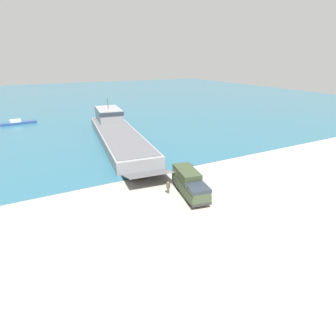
{
  "coord_description": "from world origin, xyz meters",
  "views": [
    {
      "loc": [
        -16.34,
        -28.42,
        16.39
      ],
      "look_at": [
        -0.42,
        2.47,
        1.89
      ],
      "focal_mm": 28.0,
      "sensor_mm": 36.0,
      "label": 1
    }
  ],
  "objects": [
    {
      "name": "landing_craft",
      "position": [
        -0.61,
        27.09,
        1.82
      ],
      "size": [
        11.59,
        41.66,
        7.57
      ],
      "rotation": [
        0.0,
        0.0,
        -0.11
      ],
      "color": "gray",
      "rests_on": "ground_plane"
    },
    {
      "name": "water_surface",
      "position": [
        0.0,
        95.21,
        0.0
      ],
      "size": [
        240.0,
        180.0,
        0.01
      ],
      "primitive_type": "cube",
      "color": "#285B70",
      "rests_on": "ground_plane"
    },
    {
      "name": "military_truck",
      "position": [
        0.12,
        -2.66,
        1.57
      ],
      "size": [
        3.82,
        8.07,
        3.03
      ],
      "rotation": [
        0.0,
        0.0,
        -1.75
      ],
      "color": "#3D4C33",
      "rests_on": "ground_plane"
    },
    {
      "name": "mooring_bollard",
      "position": [
        4.94,
        4.45,
        0.44
      ],
      "size": [
        0.34,
        0.34,
        0.81
      ],
      "color": "#333338",
      "rests_on": "ground_plane"
    },
    {
      "name": "ground_plane",
      "position": [
        0.0,
        0.0,
        0.0
      ],
      "size": [
        240.0,
        240.0,
        0.0
      ],
      "primitive_type": "plane",
      "color": "#9E998E"
    },
    {
      "name": "moored_boat_a",
      "position": [
        -20.32,
        52.49,
        0.46
      ],
      "size": [
        8.89,
        2.66,
        1.39
      ],
      "rotation": [
        0.0,
        0.0,
        4.8
      ],
      "color": "navy",
      "rests_on": "ground_plane"
    },
    {
      "name": "cargo_crate",
      "position": [
        -0.51,
        -3.31,
        0.27
      ],
      "size": [
        0.77,
        0.82,
        0.54
      ],
      "primitive_type": "cube",
      "rotation": [
        0.0,
        0.0,
        -0.45
      ],
      "color": "#4C4738",
      "rests_on": "ground_plane"
    },
    {
      "name": "soldier_on_ramp",
      "position": [
        -2.3,
        -1.22,
        0.98
      ],
      "size": [
        0.49,
        0.47,
        1.69
      ],
      "rotation": [
        0.0,
        0.0,
        0.84
      ],
      "color": "#4C4738",
      "rests_on": "ground_plane"
    }
  ]
}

